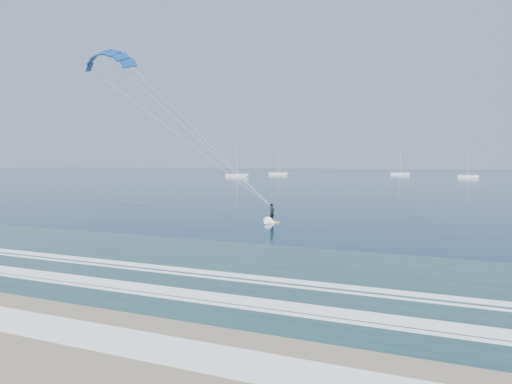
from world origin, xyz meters
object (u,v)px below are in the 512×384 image
object	(u,v)px
sailboat_3	(468,176)
kitesurfer_rig	(189,131)
sailboat_1	(278,173)
sailboat_2	(400,174)
sailboat_0	(237,175)

from	to	relation	value
sailboat_3	kitesurfer_rig	bearing A→B (deg)	-100.78
sailboat_1	sailboat_3	bearing A→B (deg)	-9.71
sailboat_1	sailboat_2	distance (m)	61.74
kitesurfer_rig	sailboat_0	bearing A→B (deg)	113.65
kitesurfer_rig	sailboat_1	distance (m)	190.73
sailboat_0	sailboat_2	world-z (taller)	sailboat_0
sailboat_1	sailboat_3	xyz separation A→B (m)	(88.84, -15.20, -0.01)
kitesurfer_rig	sailboat_3	distance (m)	169.78
kitesurfer_rig	sailboat_1	world-z (taller)	kitesurfer_rig
sailboat_1	sailboat_2	world-z (taller)	sailboat_1
sailboat_0	kitesurfer_rig	bearing A→B (deg)	-66.35
sailboat_2	sailboat_0	bearing A→B (deg)	-139.76
sailboat_0	sailboat_1	xyz separation A→B (m)	(6.47, 36.52, -0.01)
kitesurfer_rig	sailboat_0	size ratio (longest dim) A/B	1.44
sailboat_2	sailboat_1	bearing A→B (deg)	-162.34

